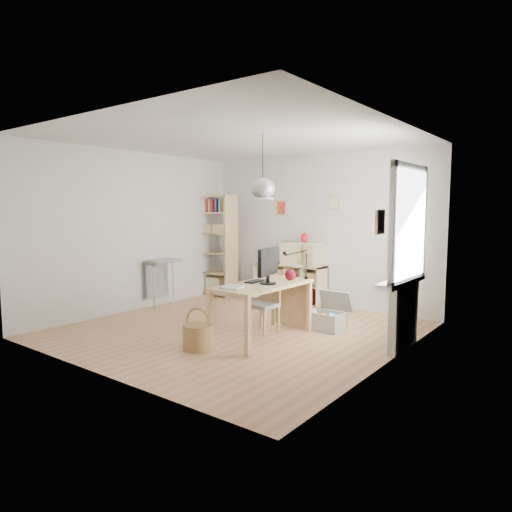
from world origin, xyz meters
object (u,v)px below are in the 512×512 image
Objects in this scene: monitor at (268,264)px; drawer_chest at (302,254)px; cube_shelf at (289,286)px; tall_bookshelf at (216,241)px; storage_chest at (327,317)px; desk at (262,290)px; chair at (265,302)px.

drawer_chest is at bearing 97.80° from monitor.
cube_shelf is 0.69m from drawer_chest.
tall_bookshelf is at bearing -169.81° from cube_shelf.
storage_chest is 0.81× the size of drawer_chest.
drawer_chest is (-0.82, 2.19, -0.09)m from monitor.
drawer_chest is (-0.73, 2.19, 0.27)m from desk.
tall_bookshelf reaches higher than desk.
monitor is 0.74× the size of drawer_chest.
storage_chest is (1.48, -1.28, -0.12)m from cube_shelf.
storage_chest is (0.46, 0.95, -0.48)m from desk.
chair is 1.03× the size of drawer_chest.
monitor is (0.09, 0.00, 0.36)m from desk.
desk is 0.37m from monitor.
drawer_chest is (0.29, -0.04, 0.63)m from cube_shelf.
desk is 1.16m from storage_chest.
tall_bookshelf is at bearing 131.18° from monitor.
storage_chest is at bearing -40.86° from cube_shelf.
chair is at bearing 118.97° from monitor.
desk is 0.75× the size of tall_bookshelf.
desk is at bearing -114.35° from storage_chest.
tall_bookshelf is 2.99m from chair.
drawer_chest is (-1.19, 1.24, 0.75)m from storage_chest.
tall_bookshelf is at bearing 166.64° from drawer_chest.
tall_bookshelf is 3.33m from storage_chest.
drawer_chest is at bearing 7.37° from tall_bookshelf.
monitor is at bearing -109.89° from storage_chest.
desk is 2.07× the size of drawer_chest.
chair is at bearing -34.38° from tall_bookshelf.
tall_bookshelf is 1.88m from drawer_chest.
tall_bookshelf reaches higher than monitor.
storage_chest is 1.32m from monitor.
monitor is 2.34m from drawer_chest.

